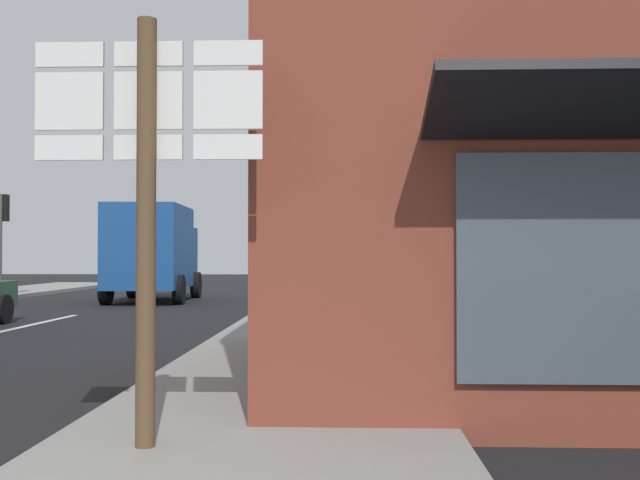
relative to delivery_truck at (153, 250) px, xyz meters
The scene contains 7 objects.
ground_plane 7.63m from the delivery_truck, 93.71° to the right, with size 80.00×80.00×0.00m, color black.
sidewalk_right 11.07m from the delivery_truck, 59.41° to the right, with size 3.12×44.00×0.14m, color gray.
delivery_truck is the anchor object (origin of this frame).
route_sign_post 18.76m from the delivery_truck, 75.13° to the right, with size 1.66×0.14×3.20m.
traffic_light_far_right 4.66m from the delivery_truck, 18.32° to the left, with size 0.30×0.49×3.58m.
traffic_light_near_right 6.91m from the delivery_truck, 50.95° to the right, with size 0.30×0.49×3.42m.
traffic_light_far_left 5.42m from the delivery_truck, behind, with size 0.30×0.49×3.53m.
Camera 1 is at (6.73, -5.87, 1.50)m, focal length 40.91 mm.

